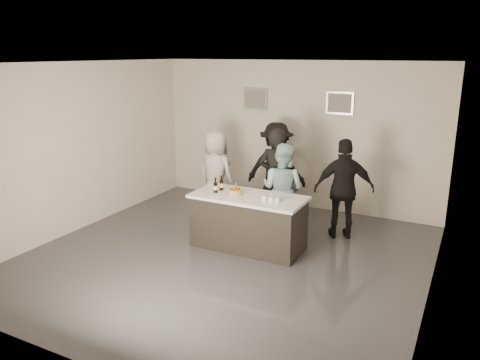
{
  "coord_description": "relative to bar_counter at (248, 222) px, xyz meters",
  "views": [
    {
      "loc": [
        3.32,
        -5.99,
        3.15
      ],
      "look_at": [
        0.0,
        0.5,
        1.15
      ],
      "focal_mm": 35.0,
      "sensor_mm": 36.0,
      "label": 1
    }
  ],
  "objects": [
    {
      "name": "candles",
      "position": [
        -0.27,
        -0.24,
        0.45
      ],
      "size": [
        0.24,
        0.08,
        0.01
      ],
      "primitive_type": "cube",
      "color": "pink",
      "rests_on": "bar_counter"
    },
    {
      "name": "picture_right",
      "position": [
        0.76,
        2.45,
        1.75
      ],
      "size": [
        0.54,
        0.04,
        0.44
      ],
      "primitive_type": "cube",
      "color": "#B2B2B7",
      "rests_on": "wall_back"
    },
    {
      "name": "person_guest_left",
      "position": [
        -1.31,
        1.22,
        0.39
      ],
      "size": [
        0.92,
        0.7,
        1.68
      ],
      "primitive_type": "imported",
      "rotation": [
        0.0,
        0.0,
        2.92
      ],
      "color": "silver",
      "rests_on": "ground"
    },
    {
      "name": "person_main_blue",
      "position": [
        0.26,
        0.85,
        0.37
      ],
      "size": [
        0.87,
        0.72,
        1.65
      ],
      "primitive_type": "imported",
      "rotation": [
        0.0,
        0.0,
        3.01
      ],
      "color": "#ADD4E2",
      "rests_on": "ground"
    },
    {
      "name": "cake",
      "position": [
        -0.22,
        -0.03,
        0.49
      ],
      "size": [
        0.24,
        0.24,
        0.07
      ],
      "primitive_type": "cylinder",
      "color": "yellow",
      "rests_on": "bar_counter"
    },
    {
      "name": "ceiling",
      "position": [
        -0.14,
        -0.52,
        2.55
      ],
      "size": [
        6.0,
        6.0,
        0.0
      ],
      "primitive_type": "plane",
      "rotation": [
        3.14,
        0.0,
        0.0
      ],
      "color": "white"
    },
    {
      "name": "beer_bottle_a",
      "position": [
        -0.55,
        0.08,
        0.58
      ],
      "size": [
        0.07,
        0.07,
        0.26
      ],
      "primitive_type": "cylinder",
      "color": "black",
      "rests_on": "bar_counter"
    },
    {
      "name": "tumbler_cluster",
      "position": [
        0.44,
        -0.06,
        0.49
      ],
      "size": [
        0.3,
        0.19,
        0.08
      ],
      "primitive_type": "cube",
      "color": "gold",
      "rests_on": "bar_counter"
    },
    {
      "name": "floor",
      "position": [
        -0.14,
        -0.52,
        -0.45
      ],
      "size": [
        6.0,
        6.0,
        0.0
      ],
      "primitive_type": "plane",
      "color": "#3D3D42",
      "rests_on": "ground"
    },
    {
      "name": "bar_counter",
      "position": [
        0.0,
        0.0,
        0.0
      ],
      "size": [
        1.86,
        0.86,
        0.9
      ],
      "primitive_type": "cube",
      "color": "white",
      "rests_on": "ground"
    },
    {
      "name": "beer_bottle_b",
      "position": [
        -0.56,
        -0.09,
        0.58
      ],
      "size": [
        0.07,
        0.07,
        0.26
      ],
      "primitive_type": "cylinder",
      "color": "black",
      "rests_on": "bar_counter"
    },
    {
      "name": "picture_left",
      "position": [
        -1.04,
        2.45,
        1.75
      ],
      "size": [
        0.54,
        0.04,
        0.44
      ],
      "primitive_type": "cube",
      "color": "#B2B2B7",
      "rests_on": "wall_back"
    },
    {
      "name": "wall_front",
      "position": [
        -0.14,
        -3.52,
        1.05
      ],
      "size": [
        6.0,
        0.04,
        3.0
      ],
      "primitive_type": "cube",
      "color": "silver",
      "rests_on": "ground"
    },
    {
      "name": "wall_back",
      "position": [
        -0.14,
        2.48,
        1.05
      ],
      "size": [
        6.0,
        0.04,
        3.0
      ],
      "primitive_type": "cube",
      "color": "silver",
      "rests_on": "ground"
    },
    {
      "name": "person_guest_right",
      "position": [
        1.27,
        1.16,
        0.43
      ],
      "size": [
        1.11,
        0.8,
        1.75
      ],
      "primitive_type": "imported",
      "rotation": [
        0.0,
        0.0,
        3.55
      ],
      "color": "black",
      "rests_on": "ground"
    },
    {
      "name": "person_guest_back",
      "position": [
        -0.29,
        1.84,
        0.47
      ],
      "size": [
        1.25,
        0.81,
        1.83
      ],
      "primitive_type": "imported",
      "rotation": [
        0.0,
        0.0,
        3.25
      ],
      "color": "black",
      "rests_on": "ground"
    },
    {
      "name": "wall_left",
      "position": [
        -3.14,
        -0.52,
        1.05
      ],
      "size": [
        0.04,
        6.0,
        3.0
      ],
      "primitive_type": "cube",
      "color": "silver",
      "rests_on": "ground"
    },
    {
      "name": "person_main_black",
      "position": [
        0.09,
        0.96,
        0.49
      ],
      "size": [
        0.69,
        0.46,
        1.88
      ],
      "primitive_type": "imported",
      "rotation": [
        0.0,
        0.0,
        3.13
      ],
      "color": "black",
      "rests_on": "ground"
    },
    {
      "name": "wall_right",
      "position": [
        2.86,
        -0.52,
        1.05
      ],
      "size": [
        0.04,
        6.0,
        3.0
      ],
      "primitive_type": "cube",
      "color": "silver",
      "rests_on": "ground"
    }
  ]
}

